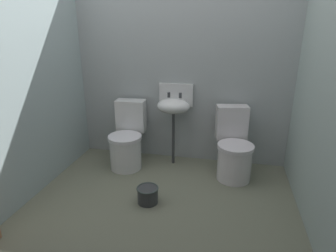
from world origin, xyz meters
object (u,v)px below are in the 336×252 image
object	(u,v)px
sink	(174,105)
bucket	(148,194)
toilet_left	(127,141)
toilet_right	(234,150)

from	to	relation	value
sink	bucket	bearing A→B (deg)	-94.77
toilet_left	bucket	bearing A→B (deg)	118.91
toilet_left	toilet_right	world-z (taller)	same
sink	bucket	distance (m)	1.14
toilet_left	toilet_right	xyz separation A→B (m)	(1.28, 0.00, 0.00)
toilet_left	sink	world-z (taller)	sink
toilet_right	toilet_left	bearing A→B (deg)	-11.11
toilet_left	sink	size ratio (longest dim) A/B	0.79
toilet_left	sink	bearing A→B (deg)	-164.39
toilet_left	toilet_right	bearing A→B (deg)	176.59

